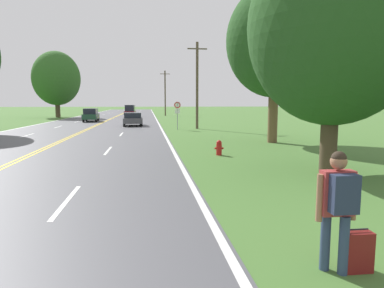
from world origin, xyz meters
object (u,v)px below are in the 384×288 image
(suitcase, at_px, (356,252))
(car_dark_grey_hatchback_mid_near, at_px, (133,119))
(tree_left_verge, at_px, (56,78))
(car_dark_green_suv_mid_far, at_px, (91,115))
(traffic_sign, at_px, (177,109))
(car_maroon_van_receding, at_px, (130,111))
(tree_mid_treeline, at_px, (275,41))
(tree_far_back, at_px, (334,27))
(hitchhiker_person, at_px, (338,200))
(fire_hydrant, at_px, (219,148))

(suitcase, height_order, car_dark_grey_hatchback_mid_near, car_dark_grey_hatchback_mid_near)
(tree_left_verge, distance_m, car_dark_green_suv_mid_far, 16.55)
(traffic_sign, bearing_deg, tree_left_verge, 121.61)
(car_maroon_van_receding, bearing_deg, tree_mid_treeline, 17.09)
(suitcase, relative_size, traffic_sign, 0.26)
(tree_far_back, relative_size, car_dark_grey_hatchback_mid_near, 2.01)
(tree_far_back, height_order, car_maroon_van_receding, tree_far_back)
(car_maroon_van_receding, bearing_deg, hitchhiker_person, 7.87)
(traffic_sign, height_order, car_dark_green_suv_mid_far, traffic_sign)
(traffic_sign, distance_m, car_dark_grey_hatchback_mid_near, 7.11)
(fire_hydrant, xyz_separation_m, tree_mid_treeline, (4.28, 4.57, 5.67))
(hitchhiker_person, height_order, tree_mid_treeline, tree_mid_treeline)
(suitcase, distance_m, car_dark_grey_hatchback_mid_near, 32.24)
(car_dark_grey_hatchback_mid_near, bearing_deg, tree_left_verge, -152.67)
(car_dark_green_suv_mid_far, bearing_deg, tree_mid_treeline, -151.76)
(tree_left_verge, distance_m, tree_mid_treeline, 44.61)
(tree_far_back, bearing_deg, suitcase, -115.96)
(suitcase, height_order, fire_hydrant, fire_hydrant)
(suitcase, xyz_separation_m, tree_left_verge, (-17.55, 54.36, 6.01))
(traffic_sign, distance_m, tree_far_back, 20.13)
(tree_far_back, height_order, car_dark_grey_hatchback_mid_near, tree_far_back)
(car_dark_green_suv_mid_far, distance_m, car_maroon_van_receding, 14.67)
(tree_left_verge, height_order, car_maroon_van_receding, tree_left_verge)
(car_dark_green_suv_mid_far, bearing_deg, hitchhiker_person, -168.70)
(hitchhiker_person, distance_m, fire_hydrant, 11.10)
(tree_left_verge, xyz_separation_m, car_maroon_van_receding, (11.68, 0.28, -5.29))
(fire_hydrant, xyz_separation_m, tree_far_back, (2.96, -4.32, 4.59))
(traffic_sign, bearing_deg, tree_far_back, -79.67)
(tree_mid_treeline, xyz_separation_m, car_dark_green_suv_mid_far, (-14.70, 24.97, -5.12))
(tree_far_back, bearing_deg, car_maroon_van_receding, 100.81)
(suitcase, relative_size, tree_far_back, 0.08)
(suitcase, xyz_separation_m, car_dark_green_suv_mid_far, (-10.11, 40.60, 0.60))
(tree_far_back, distance_m, car_dark_grey_hatchback_mid_near, 26.69)
(traffic_sign, relative_size, car_dark_green_suv_mid_far, 0.57)
(tree_mid_treeline, height_order, car_dark_green_suv_mid_far, tree_mid_treeline)
(traffic_sign, relative_size, car_maroon_van_receding, 0.59)
(traffic_sign, distance_m, car_maroon_van_receding, 28.89)
(suitcase, xyz_separation_m, tree_far_back, (3.28, 6.73, 4.65))
(tree_mid_treeline, relative_size, car_maroon_van_receding, 2.20)
(fire_hydrant, xyz_separation_m, car_dark_grey_hatchback_mid_near, (-4.82, 20.86, 0.41))
(tree_left_verge, bearing_deg, car_dark_green_suv_mid_far, -61.59)
(car_dark_grey_hatchback_mid_near, relative_size, car_maroon_van_receding, 0.96)
(tree_left_verge, xyz_separation_m, car_dark_grey_hatchback_mid_near, (13.04, -22.44, -5.54))
(car_dark_grey_hatchback_mid_near, xyz_separation_m, car_dark_green_suv_mid_far, (-5.60, 8.68, 0.14))
(hitchhiker_person, height_order, car_dark_grey_hatchback_mid_near, hitchhiker_person)
(tree_mid_treeline, distance_m, car_maroon_van_receding, 40.70)
(hitchhiker_person, relative_size, traffic_sign, 0.70)
(car_dark_grey_hatchback_mid_near, bearing_deg, hitchhiker_person, 4.63)
(tree_mid_treeline, relative_size, car_dark_grey_hatchback_mid_near, 2.28)
(tree_far_back, relative_size, car_dark_green_suv_mid_far, 1.87)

